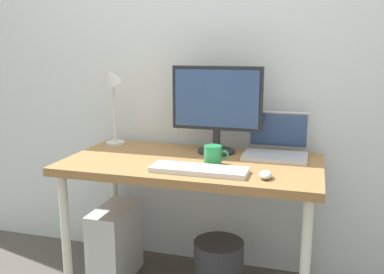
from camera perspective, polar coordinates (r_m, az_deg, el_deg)
name	(u,v)px	position (r m, az deg, el deg)	size (l,w,h in m)	color
back_wall	(212,44)	(2.43, 2.63, 12.31)	(4.40, 0.04, 2.60)	silver
desk	(192,174)	(2.15, 0.00, -4.97)	(1.27, 0.66, 0.73)	olive
monitor	(217,105)	(2.25, 3.33, 4.35)	(0.48, 0.20, 0.46)	#232328
laptop	(276,145)	(2.25, 11.22, -1.06)	(0.32, 0.28, 0.23)	#B2B2B7
desk_lamp	(111,89)	(2.45, -10.83, 6.38)	(0.11, 0.16, 0.46)	silver
keyboard	(199,170)	(1.93, 0.95, -4.41)	(0.44, 0.14, 0.02)	silver
mouse	(266,175)	(1.87, 9.83, -4.98)	(0.06, 0.09, 0.03)	silver
coffee_mug	(213,155)	(2.05, 2.84, -2.42)	(0.12, 0.09, 0.09)	#268C4C
computer_tower	(115,243)	(2.49, -10.22, -13.80)	(0.18, 0.36, 0.42)	silver
wastebasket	(218,268)	(2.34, 3.55, -17.14)	(0.26, 0.26, 0.30)	#333338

